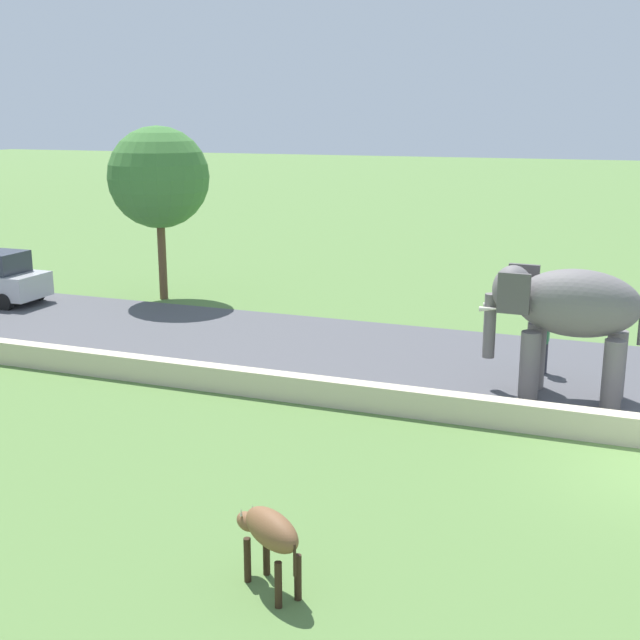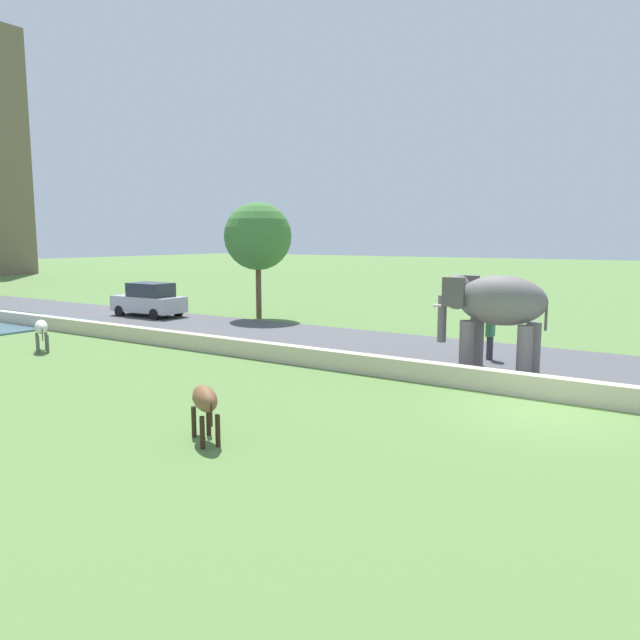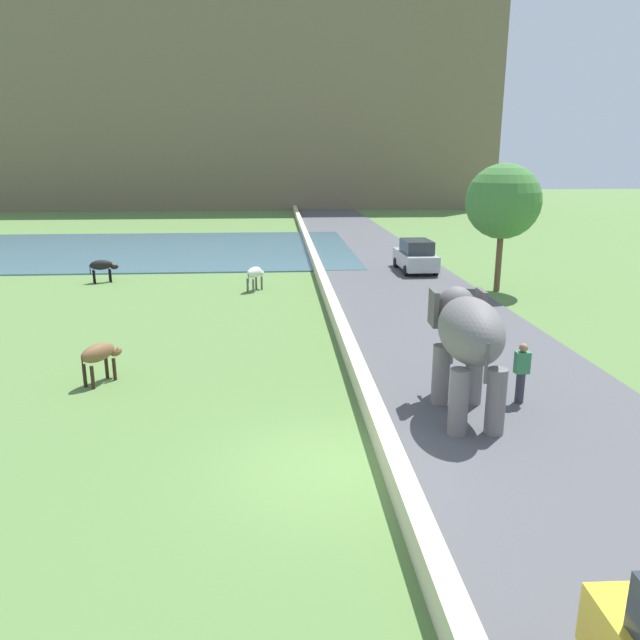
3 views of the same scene
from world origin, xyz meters
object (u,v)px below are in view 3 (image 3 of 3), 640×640
at_px(cow_black, 102,266).
at_px(cow_white, 255,273).
at_px(person_beside_elephant, 521,372).
at_px(car_silver, 416,256).
at_px(elephant, 467,336).
at_px(cow_brown, 100,354).

height_order(cow_black, cow_white, same).
distance_m(person_beside_elephant, car_silver, 18.46).
height_order(person_beside_elephant, car_silver, car_silver).
distance_m(car_silver, cow_black, 16.46).
bearing_deg(person_beside_elephant, cow_black, 131.59).
distance_m(elephant, car_silver, 19.28).
distance_m(elephant, cow_black, 21.86).
xyz_separation_m(elephant, cow_black, (-13.23, 17.35, -1.20)).
distance_m(cow_black, cow_brown, 14.94).
height_order(person_beside_elephant, cow_white, person_beside_elephant).
height_order(person_beside_elephant, cow_brown, person_beside_elephant).
height_order(person_beside_elephant, cow_black, person_beside_elephant).
distance_m(person_beside_elephant, cow_brown, 11.29).
bearing_deg(person_beside_elephant, elephant, -160.49).
height_order(car_silver, cow_white, car_silver).
bearing_deg(elephant, car_silver, 80.60).
distance_m(elephant, cow_white, 15.83).
relative_size(car_silver, cow_black, 2.86).
relative_size(person_beside_elephant, cow_black, 1.16).
bearing_deg(cow_brown, cow_white, 71.82).
bearing_deg(elephant, cow_black, 127.33).
relative_size(person_beside_elephant, car_silver, 0.41).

